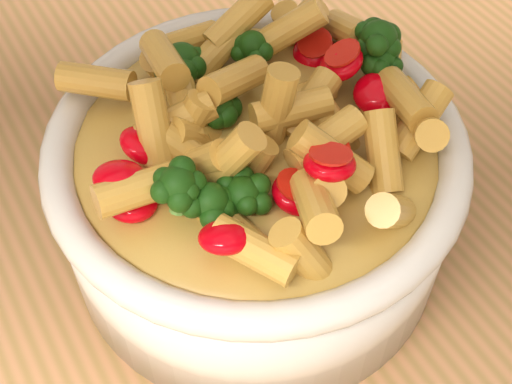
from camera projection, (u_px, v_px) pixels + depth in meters
table at (120, 343)px, 0.58m from camera, size 1.20×0.80×0.90m
serving_bowl at (256, 191)px, 0.48m from camera, size 0.27×0.27×0.12m
pasta_salad at (256, 116)px, 0.42m from camera, size 0.21×0.21×0.05m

